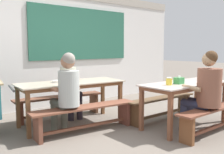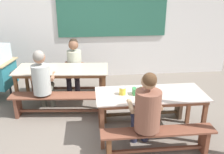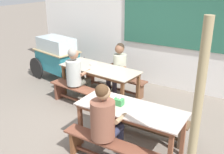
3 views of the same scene
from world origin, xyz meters
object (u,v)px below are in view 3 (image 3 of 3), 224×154
at_px(dining_table_near, 130,112).
at_px(bench_far_back, 113,80).
at_px(wooden_support_post, 195,124).
at_px(food_cart, 56,55).
at_px(bench_near_back, 144,120).
at_px(soup_bowl, 93,64).
at_px(bench_near_front, 113,151).
at_px(person_center_facing, 118,66).
at_px(tissue_box, 119,102).
at_px(condiment_jar, 107,98).
at_px(bench_far_front, 84,95).
at_px(dining_table_far, 99,71).
at_px(person_left_back_turned, 76,73).
at_px(person_near_front, 105,119).

xyz_separation_m(dining_table_near, bench_far_back, (-1.44, 1.86, -0.38)).
bearing_deg(wooden_support_post, food_cart, 150.67).
relative_size(bench_near_back, soup_bowl, 10.41).
relative_size(bench_near_front, wooden_support_post, 0.71).
xyz_separation_m(person_center_facing, soup_bowl, (-0.46, -0.36, 0.07)).
relative_size(bench_far_back, tissue_box, 12.09).
relative_size(dining_table_near, person_center_facing, 1.38).
distance_m(bench_near_back, bench_near_front, 1.06).
bearing_deg(person_center_facing, bench_far_back, 156.34).
xyz_separation_m(bench_near_back, condiment_jar, (-0.45, -0.52, 0.53)).
relative_size(bench_far_back, bench_far_front, 0.98).
distance_m(dining_table_far, condiment_jar, 1.69).
height_order(bench_far_back, bench_near_front, same).
bearing_deg(bench_near_front, bench_far_front, 139.05).
distance_m(dining_table_far, tissue_box, 1.85).
xyz_separation_m(bench_far_back, condiment_jar, (1.00, -1.85, 0.52)).
distance_m(person_left_back_turned, tissue_box, 1.84).
distance_m(bench_near_front, person_near_front, 0.48).
bearing_deg(bench_near_front, dining_table_far, 128.65).
xyz_separation_m(person_near_front, person_left_back_turned, (-1.64, 1.37, -0.01)).
distance_m(bench_far_front, wooden_support_post, 3.18).
xyz_separation_m(bench_far_front, person_center_facing, (0.27, 0.98, 0.42)).
bearing_deg(dining_table_near, bench_near_front, -90.22).
distance_m(dining_table_near, condiment_jar, 0.47).
xyz_separation_m(dining_table_far, bench_near_back, (1.49, -0.80, -0.40)).
height_order(dining_table_near, bench_far_back, dining_table_near).
relative_size(soup_bowl, wooden_support_post, 0.07).
xyz_separation_m(dining_table_near, bench_near_back, (0.00, 0.53, -0.39)).
height_order(dining_table_near, condiment_jar, condiment_jar).
height_order(dining_table_near, person_near_front, person_near_front).
bearing_deg(tissue_box, dining_table_near, 1.35).
height_order(person_near_front, tissue_box, person_near_front).
bearing_deg(food_cart, bench_far_front, -30.32).
bearing_deg(tissue_box, condiment_jar, 175.22).
distance_m(food_cart, soup_bowl, 1.51).
bearing_deg(bench_far_front, wooden_support_post, -28.70).
bearing_deg(person_left_back_turned, bench_far_front, -19.09).
relative_size(bench_far_front, wooden_support_post, 0.77).
bearing_deg(person_center_facing, person_near_front, -64.16).
relative_size(dining_table_near, bench_near_front, 1.04).
bearing_deg(dining_table_near, person_center_facing, 125.38).
bearing_deg(dining_table_near, wooden_support_post, -30.20).
bearing_deg(bench_far_back, food_cart, -177.07).
xyz_separation_m(person_left_back_turned, tissue_box, (1.60, -0.90, 0.09)).
relative_size(bench_near_front, tissue_box, 11.30).
relative_size(condiment_jar, soup_bowl, 0.79).
bearing_deg(dining_table_far, person_near_front, -53.85).
bearing_deg(tissue_box, wooden_support_post, -25.96).
bearing_deg(dining_table_near, bench_far_back, 127.80).
xyz_separation_m(dining_table_far, tissue_box, (1.28, -1.34, 0.13)).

